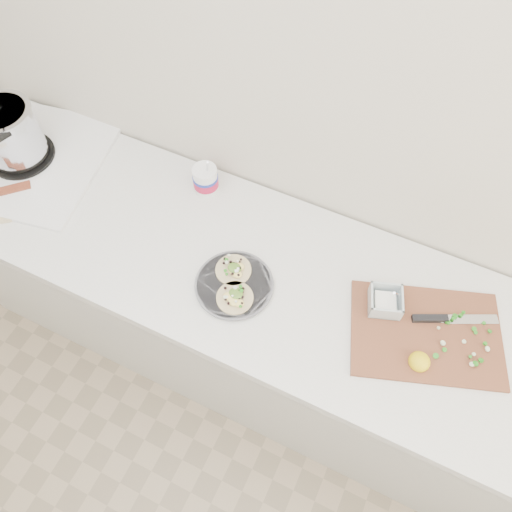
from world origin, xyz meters
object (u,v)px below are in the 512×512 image
at_px(tub, 206,178).
at_px(cutboard, 424,328).
at_px(taco_plate, 234,284).
at_px(stove, 14,141).
at_px(bacon_plate, 7,192).

bearing_deg(tub, cutboard, -13.34).
bearing_deg(taco_plate, stove, 171.41).
height_order(stove, taco_plate, stove).
distance_m(taco_plate, bacon_plate, 0.92).
distance_m(stove, tub, 0.72).
distance_m(cutboard, bacon_plate, 1.51).
bearing_deg(taco_plate, cutboard, 10.55).
relative_size(tub, cutboard, 0.39).
bearing_deg(taco_plate, bacon_plate, -179.14).
bearing_deg(taco_plate, tub, 130.58).
xyz_separation_m(taco_plate, cutboard, (0.59, 0.11, 0.00)).
xyz_separation_m(stove, bacon_plate, (0.05, -0.16, -0.09)).
xyz_separation_m(taco_plate, tub, (-0.27, 0.31, 0.05)).
relative_size(stove, tub, 3.32).
bearing_deg(cutboard, stove, 159.67).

